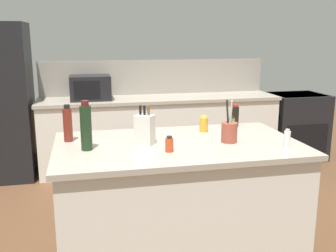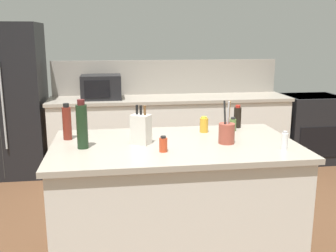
# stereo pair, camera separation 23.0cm
# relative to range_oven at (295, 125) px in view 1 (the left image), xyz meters

# --- Properties ---
(back_counter_run) EXTENTS (3.11, 0.66, 0.94)m
(back_counter_run) POSITION_rel_range_oven_xyz_m (-1.97, 0.00, 0.00)
(back_counter_run) COLOR beige
(back_counter_run) RESTS_ON ground_plane
(wall_backsplash) EXTENTS (3.07, 0.03, 0.46)m
(wall_backsplash) POSITION_rel_range_oven_xyz_m (-1.97, 0.32, 0.70)
(wall_backsplash) COLOR gray
(wall_backsplash) RESTS_ON back_counter_run
(kitchen_island) EXTENTS (1.82, 1.06, 0.94)m
(kitchen_island) POSITION_rel_range_oven_xyz_m (-2.27, -2.20, 0.00)
(kitchen_island) COLOR beige
(kitchen_island) RESTS_ON ground_plane
(range_oven) EXTENTS (0.76, 0.65, 0.92)m
(range_oven) POSITION_rel_range_oven_xyz_m (0.00, 0.00, 0.00)
(range_oven) COLOR black
(range_oven) RESTS_ON ground_plane
(microwave) EXTENTS (0.50, 0.39, 0.30)m
(microwave) POSITION_rel_range_oven_xyz_m (-2.86, 0.00, 0.62)
(microwave) COLOR black
(microwave) RESTS_ON back_counter_run
(knife_block) EXTENTS (0.16, 0.16, 0.29)m
(knife_block) POSITION_rel_range_oven_xyz_m (-2.52, -2.19, 0.59)
(knife_block) COLOR beige
(knife_block) RESTS_ON kitchen_island
(utensil_crock) EXTENTS (0.12, 0.12, 0.32)m
(utensil_crock) POSITION_rel_range_oven_xyz_m (-1.89, -2.26, 0.56)
(utensil_crock) COLOR brown
(utensil_crock) RESTS_ON kitchen_island
(salt_shaker) EXTENTS (0.05, 0.05, 0.13)m
(salt_shaker) POSITION_rel_range_oven_xyz_m (-1.54, -2.48, 0.54)
(salt_shaker) COLOR silver
(salt_shaker) RESTS_ON kitchen_island
(honey_jar) EXTENTS (0.07, 0.07, 0.13)m
(honey_jar) POSITION_rel_range_oven_xyz_m (-1.98, -1.90, 0.54)
(honey_jar) COLOR gold
(honey_jar) RESTS_ON kitchen_island
(spice_jar_paprika) EXTENTS (0.06, 0.06, 0.11)m
(spice_jar_paprika) POSITION_rel_range_oven_xyz_m (-2.39, -2.41, 0.52)
(spice_jar_paprika) COLOR #B73D1E
(spice_jar_paprika) RESTS_ON kitchen_island
(spice_jar_oregano) EXTENTS (0.06, 0.06, 0.12)m
(spice_jar_oregano) POSITION_rel_range_oven_xyz_m (-1.73, -1.89, 0.53)
(spice_jar_oregano) COLOR #567038
(spice_jar_oregano) RESTS_ON kitchen_island
(vinegar_bottle) EXTENTS (0.07, 0.07, 0.28)m
(vinegar_bottle) POSITION_rel_range_oven_xyz_m (-3.08, -1.98, 0.61)
(vinegar_bottle) COLOR maroon
(vinegar_bottle) RESTS_ON kitchen_island
(soy_sauce_bottle) EXTENTS (0.06, 0.06, 0.20)m
(soy_sauce_bottle) POSITION_rel_range_oven_xyz_m (-1.65, -1.78, 0.57)
(soy_sauce_bottle) COLOR black
(soy_sauce_bottle) RESTS_ON kitchen_island
(wine_bottle) EXTENTS (0.08, 0.08, 0.35)m
(wine_bottle) POSITION_rel_range_oven_xyz_m (-2.94, -2.24, 0.64)
(wine_bottle) COLOR black
(wine_bottle) RESTS_ON kitchen_island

